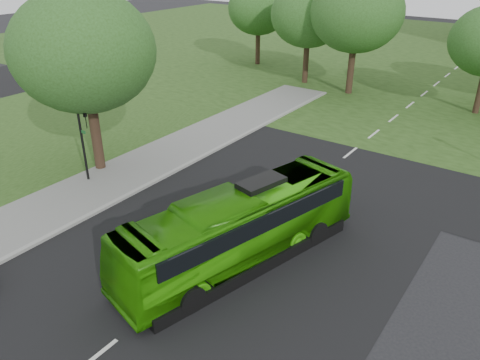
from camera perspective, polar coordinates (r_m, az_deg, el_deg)
The scene contains 8 objects.
ground at distance 19.37m, azimuth -3.53°, elevation -10.24°, with size 160.00×160.00×0.00m, color black.
street_surfaces at distance 37.99m, azimuth 18.03°, elevation 7.60°, with size 120.00×120.00×0.15m.
tree_park_a at distance 44.51m, azimuth 8.38°, elevation 19.31°, with size 6.77×6.77×9.00m.
tree_park_b at distance 41.57m, azimuth 14.06°, elevation 19.20°, with size 7.61×7.61×9.97m.
tree_park_f at distance 51.79m, azimuth 2.26°, elevation 20.18°, with size 6.34×6.34×8.47m.
tree_side_near at distance 26.28m, azimuth -18.52°, elevation 14.64°, with size 7.46×7.46×9.91m.
bus at distance 18.80m, azimuth 0.04°, elevation -5.76°, with size 2.58×11.03×3.07m, color #2C8D09.
traffic_light at distance 25.89m, azimuth -18.57°, elevation 5.10°, with size 0.73×0.21×4.59m.
Camera 1 is at (9.88, -11.94, 11.63)m, focal length 35.00 mm.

